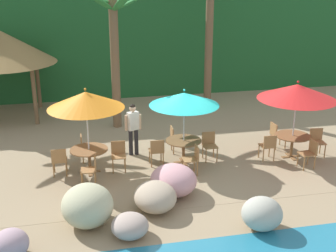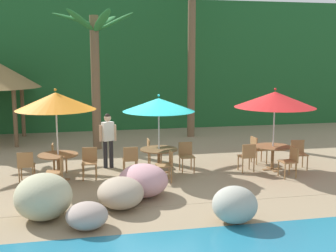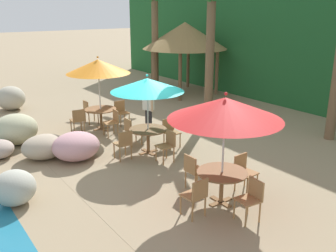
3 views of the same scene
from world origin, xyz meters
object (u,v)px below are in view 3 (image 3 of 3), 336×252
(chair_teal_left, at_px, (131,129))
(chair_red_left, at_px, (193,169))
(chair_orange_left, at_px, (89,110))
(umbrella_teal, at_px, (147,85))
(chair_orange_inland, at_px, (121,111))
(umbrella_red, at_px, (225,109))
(umbrella_orange, at_px, (98,66))
(dining_table_orange, at_px, (101,112))
(chair_orange_right, at_px, (78,119))
(chair_teal_inland, at_px, (170,130))
(dining_table_teal, at_px, (148,133))
(waiter_in_white, at_px, (148,106))
(chair_red_seaward, at_px, (251,197))
(palm_tree_nearest, at_px, (155,16))
(chair_teal_right, at_px, (124,143))
(chair_red_inland, at_px, (244,170))
(palapa_hut, at_px, (185,36))
(palm_tree_second, at_px, (210,28))
(chair_teal_seaward, at_px, (168,144))
(dining_table_red, at_px, (222,177))
(chair_red_right, at_px, (196,195))
(chair_orange_seaward, at_px, (113,121))

(chair_teal_left, xyz_separation_m, chair_red_left, (3.45, -0.33, 0.00))
(chair_orange_left, height_order, umbrella_teal, umbrella_teal)
(chair_orange_inland, height_order, umbrella_red, umbrella_red)
(umbrella_orange, xyz_separation_m, umbrella_red, (6.31, -0.19, -0.07))
(dining_table_orange, height_order, chair_orange_right, chair_orange_right)
(chair_teal_inland, bearing_deg, dining_table_orange, -160.70)
(chair_red_left, bearing_deg, dining_table_teal, 170.99)
(umbrella_red, bearing_deg, chair_orange_left, 179.04)
(chair_orange_right, bearing_deg, dining_table_orange, 91.36)
(waiter_in_white, bearing_deg, chair_red_left, -18.45)
(dining_table_teal, height_order, chair_red_seaward, chair_red_seaward)
(chair_orange_right, xyz_separation_m, waiter_in_white, (1.42, 1.91, 0.47))
(chair_teal_inland, relative_size, chair_red_left, 1.00)
(chair_orange_inland, xyz_separation_m, waiter_in_white, (1.53, 0.20, 0.47))
(chair_teal_left, height_order, palm_tree_nearest, palm_tree_nearest)
(chair_red_seaward, bearing_deg, waiter_in_white, 167.72)
(chair_orange_right, distance_m, palm_tree_nearest, 7.45)
(chair_teal_right, xyz_separation_m, chair_red_inland, (3.22, 1.38, 0.00))
(chair_orange_left, distance_m, chair_red_left, 6.32)
(palapa_hut, bearing_deg, chair_red_seaward, -31.44)
(umbrella_orange, xyz_separation_m, chair_red_seaward, (7.16, -0.19, -1.70))
(umbrella_orange, bearing_deg, dining_table_orange, 178.21)
(dining_table_teal, height_order, palm_tree_second, palm_tree_second)
(chair_orange_inland, bearing_deg, chair_red_inland, -1.81)
(chair_teal_seaward, bearing_deg, dining_table_teal, -173.82)
(umbrella_teal, bearing_deg, umbrella_red, -5.22)
(dining_table_red, xyz_separation_m, chair_red_inland, (-0.15, 0.84, -0.10))
(chair_orange_inland, bearing_deg, chair_teal_left, -20.97)
(dining_table_teal, xyz_separation_m, palm_tree_second, (-1.66, 3.78, 2.79))
(chair_orange_inland, relative_size, waiter_in_white, 0.51)
(chair_orange_left, distance_m, chair_teal_right, 3.84)
(chair_red_inland, bearing_deg, chair_orange_left, -174.13)
(palm_tree_nearest, bearing_deg, chair_red_inland, -22.69)
(chair_red_right, xyz_separation_m, palm_tree_second, (-5.25, 4.94, 2.89))
(chair_orange_seaward, xyz_separation_m, chair_orange_left, (-1.71, -0.09, 0.00))
(umbrella_orange, height_order, chair_teal_left, umbrella_orange)
(chair_teal_left, bearing_deg, chair_teal_inland, 49.92)
(chair_orange_left, relative_size, umbrella_teal, 0.37)
(chair_teal_inland, relative_size, chair_red_right, 1.00)
(chair_teal_inland, bearing_deg, chair_red_seaward, -14.99)
(chair_teal_right, bearing_deg, chair_red_left, 9.88)
(chair_red_right, bearing_deg, palm_tree_nearest, 150.24)
(chair_orange_seaward, distance_m, palm_tree_nearest, 7.29)
(umbrella_red, bearing_deg, palm_tree_second, 141.28)
(chair_orange_inland, distance_m, chair_teal_right, 3.41)
(dining_table_orange, height_order, umbrella_teal, umbrella_teal)
(chair_teal_inland, xyz_separation_m, chair_red_inland, (3.36, -0.33, 0.00))
(umbrella_teal, xyz_separation_m, chair_teal_right, (0.07, -0.85, -1.53))
(chair_teal_seaward, distance_m, chair_teal_inland, 1.19)
(chair_teal_inland, bearing_deg, chair_orange_left, -163.98)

